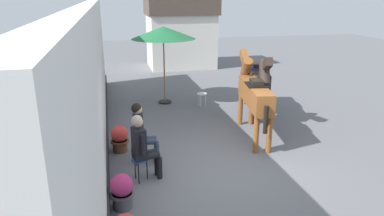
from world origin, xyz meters
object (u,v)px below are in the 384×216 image
Objects in this scene: flower_planter_inner_near at (122,191)px; flower_planter_farthest at (120,138)px; saddled_horse_near at (254,93)px; cafe_parasol at (163,33)px; seated_visitor_near at (142,144)px; seated_visitor_far at (141,130)px; spare_stool_white at (202,95)px; saddled_horse_far at (258,78)px.

flower_planter_inner_near is 1.00× the size of flower_planter_farthest.
saddled_horse_near is 4.65× the size of flower_planter_inner_near.
flower_planter_farthest is 4.53m from cafe_parasol.
saddled_horse_near is at bearing 4.02° from flower_planter_farthest.
seated_visitor_near is 1.00× the size of seated_visitor_far.
seated_visitor_far is 3.02× the size of spare_stool_white.
saddled_horse_far is 4.59× the size of flower_planter_inner_near.
flower_planter_inner_near is at bearing -135.27° from saddled_horse_far.
flower_planter_farthest is at bearing 105.11° from seated_visitor_near.
seated_visitor_near is 1.11m from flower_planter_inner_near.
flower_planter_inner_near is 1.39× the size of spare_stool_white.
cafe_parasol is (1.67, 3.70, 2.03)m from flower_planter_farthest.
cafe_parasol is at bearing 117.24° from saddled_horse_near.
saddled_horse_near is at bearing 37.17° from flower_planter_inner_near.
saddled_horse_far is 6.39× the size of spare_stool_white.
cafe_parasol reaches higher than saddled_horse_far.
cafe_parasol is (-2.56, 1.87, 1.20)m from saddled_horse_far.
seated_visitor_near reaches higher than flower_planter_inner_near.
flower_planter_inner_near is (-0.46, -0.91, -0.44)m from seated_visitor_near.
cafe_parasol is (1.26, 5.20, 1.59)m from seated_visitor_near.
spare_stool_white is at bearing 61.98° from seated_visitor_near.
saddled_horse_near reaches higher than spare_stool_white.
seated_visitor_near is 2.17× the size of flower_planter_inner_near.
flower_planter_farthest is (0.05, 2.41, 0.00)m from flower_planter_inner_near.
seated_visitor_near is 5.58m from cafe_parasol.
saddled_horse_near and saddled_horse_far have the same top height.
seated_visitor_far is at bearing -105.18° from cafe_parasol.
flower_planter_inner_near and flower_planter_farthest have the same top height.
seated_visitor_far is 0.54× the size of cafe_parasol.
seated_visitor_near is 0.47× the size of saddled_horse_near.
flower_planter_inner_near is at bearing -91.25° from flower_planter_farthest.
seated_visitor_far is at bearing -145.72° from saddled_horse_far.
cafe_parasol is at bearing 74.28° from flower_planter_inner_near.
seated_visitor_far is 4.86m from cafe_parasol.
flower_planter_inner_near is at bearing -116.81° from seated_visitor_near.
saddled_horse_far is 4.59× the size of flower_planter_farthest.
flower_planter_farthest is 0.25× the size of cafe_parasol.
saddled_horse_near is (3.04, 1.74, 0.38)m from seated_visitor_near.
seated_visitor_far is 0.98m from flower_planter_farthest.
seated_visitor_far reaches higher than flower_planter_inner_near.
seated_visitor_far reaches higher than spare_stool_white.
saddled_horse_near reaches higher than flower_planter_farthest.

